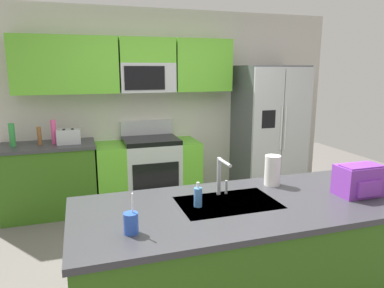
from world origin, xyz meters
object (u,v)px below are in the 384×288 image
soap_dispenser (198,197)px  paper_towel_roll (272,170)px  pepper_mill (39,136)px  bottle_pink (54,132)px  toaster (69,137)px  sink_faucet (221,173)px  refrigerator (269,130)px  range_oven (149,171)px  bottle_green (12,135)px  drink_cup_blue (131,223)px  backpack (359,180)px

soap_dispenser → paper_towel_roll: (0.71, 0.25, 0.05)m
pepper_mill → bottle_pink: 0.17m
toaster → sink_faucet: size_ratio=0.99×
bottle_pink → toaster: bearing=-13.6°
bottle_pink → paper_towel_roll: (1.74, -2.21, -0.03)m
refrigerator → bottle_pink: (-2.94, 0.06, 0.12)m
range_oven → soap_dispenser: (-0.13, -2.46, 0.53)m
refrigerator → bottle_green: bearing=179.1°
range_oven → bottle_green: bearing=-179.4°
paper_towel_roll → drink_cup_blue: bearing=-156.8°
range_oven → bottle_pink: bottle_pink is taller
sink_faucet → toaster: bearing=115.6°
refrigerator → toaster: refrigerator is taller
bottle_green → paper_towel_roll: bottle_green is taller
bottle_green → soap_dispenser: 2.86m
pepper_mill → sink_faucet: size_ratio=0.78×
range_oven → toaster: (-0.99, -0.05, 0.55)m
toaster → bottle_pink: size_ratio=0.94×
sink_faucet → paper_towel_roll: sink_faucet is taller
refrigerator → backpack: (-0.72, -2.54, 0.09)m
range_oven → soap_dispenser: size_ratio=8.00×
pepper_mill → drink_cup_blue: drink_cup_blue is taller
refrigerator → bottle_green: (-3.40, 0.05, 0.11)m
bottle_pink → soap_dispenser: bottle_pink is taller
soap_dispenser → backpack: backpack is taller
sink_faucet → backpack: (0.96, -0.29, -0.05)m
toaster → sink_faucet: (1.09, -2.26, 0.08)m
bottle_pink → sink_faucet: bottle_pink is taller
bottle_pink → sink_faucet: bearing=-61.4°
refrigerator → sink_faucet: (-1.68, -2.25, 0.14)m
bottle_green → paper_towel_roll: size_ratio=1.16×
backpack → toaster: bearing=128.7°
bottle_green → drink_cup_blue: size_ratio=1.15×
range_oven → sink_faucet: bearing=-87.7°
drink_cup_blue → paper_towel_roll: 1.30m
range_oven → pepper_mill: pepper_mill is taller
range_oven → pepper_mill: bearing=-179.9°
bottle_green → drink_cup_blue: bottle_green is taller
range_oven → backpack: (1.06, -2.61, 0.57)m
sink_faucet → paper_towel_roll: size_ratio=1.17×
backpack → drink_cup_blue: bearing=-176.1°
backpack → soap_dispenser: bearing=172.9°
range_oven → bottle_green: bottle_green is taller
bottle_pink → backpack: size_ratio=0.93×
refrigerator → bottle_pink: 2.94m
drink_cup_blue → sink_faucet: bearing=29.9°
refrigerator → soap_dispenser: size_ratio=10.88×
toaster → paper_towel_roll: 2.67m
range_oven → paper_towel_roll: bearing=-75.4°
toaster → drink_cup_blue: 2.70m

